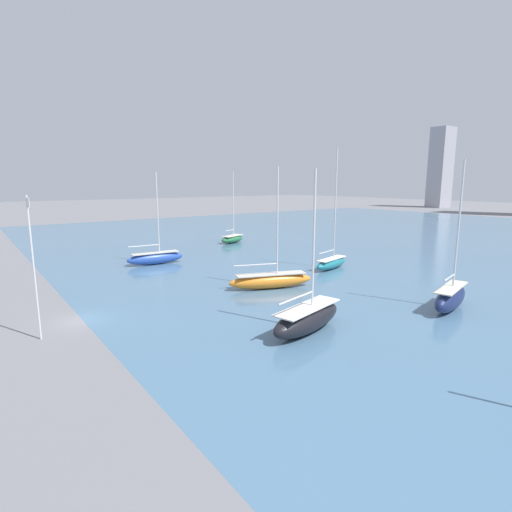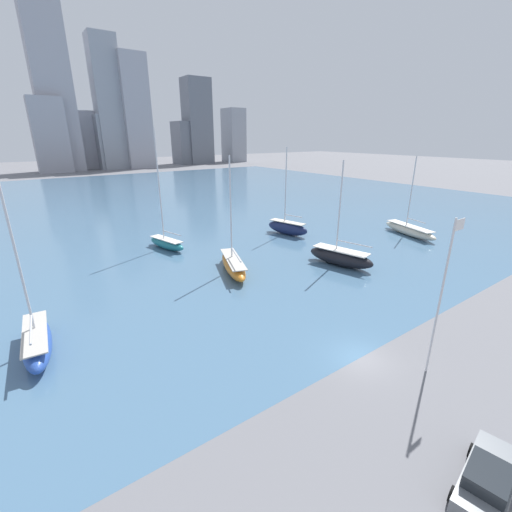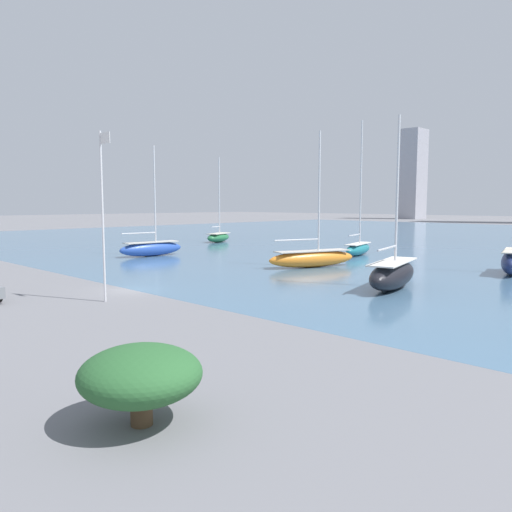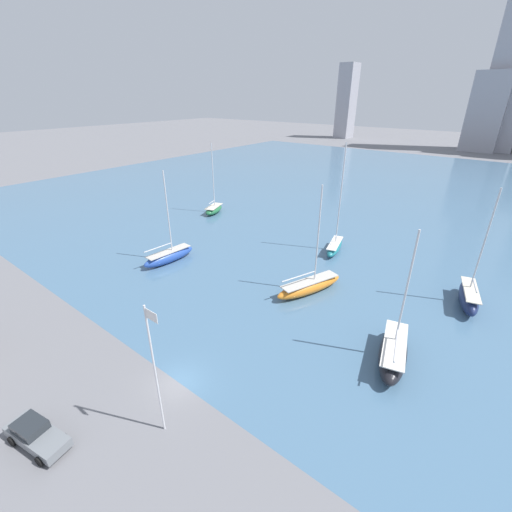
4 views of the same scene
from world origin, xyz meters
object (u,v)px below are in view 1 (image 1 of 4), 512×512
(sailboat_blue, at_px, (155,257))
(sailboat_orange, at_px, (271,280))
(flag_pole, at_px, (33,263))
(sailboat_black, at_px, (307,318))
(sailboat_green, at_px, (232,238))
(sailboat_teal, at_px, (331,262))
(sailboat_navy, at_px, (451,297))

(sailboat_blue, distance_m, sailboat_orange, 21.12)
(flag_pole, distance_m, sailboat_black, 21.06)
(sailboat_black, bearing_deg, sailboat_orange, 140.13)
(flag_pole, height_order, sailboat_green, sailboat_green)
(sailboat_teal, xyz_separation_m, sailboat_orange, (3.11, -13.13, -0.01))
(sailboat_green, xyz_separation_m, sailboat_blue, (10.86, -20.35, 0.10))
(sailboat_green, relative_size, sailboat_blue, 1.05)
(sailboat_black, xyz_separation_m, sailboat_blue, (-32.58, 0.71, -0.13))
(sailboat_navy, bearing_deg, sailboat_teal, 153.11)
(flag_pole, bearing_deg, sailboat_navy, 65.60)
(sailboat_green, bearing_deg, sailboat_blue, -82.40)
(sailboat_green, bearing_deg, flag_pole, -70.17)
(sailboat_teal, height_order, sailboat_blue, sailboat_teal)
(sailboat_green, bearing_deg, sailboat_navy, -28.13)
(sailboat_teal, distance_m, sailboat_orange, 13.50)
(sailboat_navy, bearing_deg, flag_pole, -128.53)
(sailboat_teal, height_order, sailboat_black, sailboat_teal)
(sailboat_navy, relative_size, sailboat_blue, 1.04)
(sailboat_black, height_order, sailboat_orange, sailboat_orange)
(sailboat_blue, bearing_deg, sailboat_navy, 25.15)
(sailboat_blue, relative_size, sailboat_orange, 0.98)
(sailboat_navy, distance_m, sailboat_blue, 38.99)
(sailboat_black, xyz_separation_m, sailboat_navy, (3.81, 14.71, 0.08))
(sailboat_navy, xyz_separation_m, sailboat_blue, (-36.39, -14.00, -0.21))
(sailboat_teal, relative_size, sailboat_orange, 1.21)
(flag_pole, xyz_separation_m, sailboat_navy, (14.59, 32.16, -4.71))
(sailboat_green, height_order, sailboat_blue, sailboat_green)
(sailboat_black, relative_size, sailboat_navy, 0.93)
(sailboat_green, height_order, sailboat_navy, sailboat_green)
(sailboat_black, bearing_deg, sailboat_teal, 114.72)
(sailboat_teal, bearing_deg, sailboat_navy, -27.22)
(sailboat_green, xyz_separation_m, sailboat_orange, (31.33, -15.17, 0.06))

